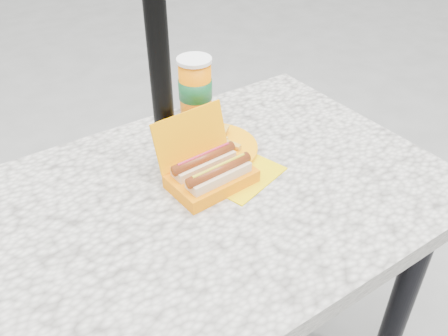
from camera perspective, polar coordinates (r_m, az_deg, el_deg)
picnic_table at (r=1.19m, az=-2.63°, el=-7.34°), size 1.20×0.80×0.75m
umbrella_pole at (r=1.07m, az=-8.10°, el=16.01°), size 0.05×0.05×2.20m
hotdog_box at (r=1.14m, az=-1.71°, el=-0.42°), size 0.21×0.18×0.16m
fries_plate at (r=1.26m, az=-1.29°, el=2.31°), size 0.24×0.35×0.05m
soda_cup at (r=1.38m, az=-3.47°, el=9.51°), size 0.10×0.10×0.19m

